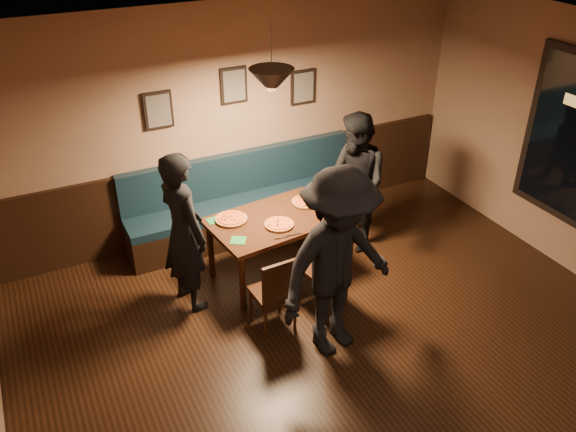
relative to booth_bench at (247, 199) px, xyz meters
The scene contains 23 objects.
floor 3.24m from the booth_bench, 90.00° to the right, with size 7.00×7.00×0.00m, color black.
ceiling 3.94m from the booth_bench, 90.00° to the right, with size 7.00×7.00×0.00m, color silver.
wall_back 0.95m from the booth_bench, 90.00° to the left, with size 6.00×6.00×0.00m, color #8C704F.
wainscot 0.27m from the booth_bench, 90.00° to the left, with size 5.88×0.06×1.00m, color black.
booth_bench is the anchor object (origin of this frame).
picture_left 1.52m from the booth_bench, 163.30° to the left, with size 0.32×0.04×0.42m, color black.
picture_center 1.38m from the booth_bench, 90.00° to the left, with size 0.32×0.04×0.42m, color black.
picture_right 1.52m from the booth_bench, 16.70° to the left, with size 0.32×0.04×0.42m, color black.
pendant_lamp 1.99m from the booth_bench, 94.71° to the right, with size 0.44×0.44×0.25m, color black.
dining_table 0.95m from the booth_bench, 94.71° to the right, with size 1.37×0.88×0.73m, color black.
chair_near_left 1.78m from the booth_bench, 105.10° to the right, with size 0.38×0.38×0.86m, color #33130E, non-canonical shape.
chair_near_right 1.65m from the booth_bench, 84.97° to the right, with size 0.42×0.42×0.95m, color black, non-canonical shape.
diner_left 1.51m from the booth_bench, 138.08° to the right, with size 0.63×0.41×1.73m, color black.
diner_right 1.35m from the booth_bench, 36.62° to the right, with size 0.81×0.63×1.67m, color black.
diner_front 2.29m from the booth_bench, 91.46° to the right, with size 1.22×0.70×1.89m, color black.
pizza_a 0.95m from the booth_bench, 123.13° to the right, with size 0.35×0.35×0.04m, color orange.
pizza_b 1.13m from the booth_bench, 94.58° to the right, with size 0.31×0.31×0.04m, color orange.
pizza_c 0.92m from the booth_bench, 63.22° to the right, with size 0.33×0.33×0.04m, color gold.
soda_glass 1.31m from the booth_bench, 68.69° to the right, with size 0.07×0.07×0.15m, color black.
tabasco_bottle 1.11m from the booth_bench, 66.61° to the right, with size 0.03×0.03×0.13m, color maroon.
napkin_a 0.99m from the booth_bench, 134.36° to the right, with size 0.14×0.14×0.01m, color #1C6B33.
napkin_b 1.33m from the booth_bench, 116.61° to the right, with size 0.15×0.15×0.01m, color #1F762D.
cutlery_set 1.35m from the booth_bench, 94.89° to the right, with size 0.02×0.18×0.00m, color silver.
Camera 1 is at (-2.37, -2.70, 3.99)m, focal length 36.78 mm.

